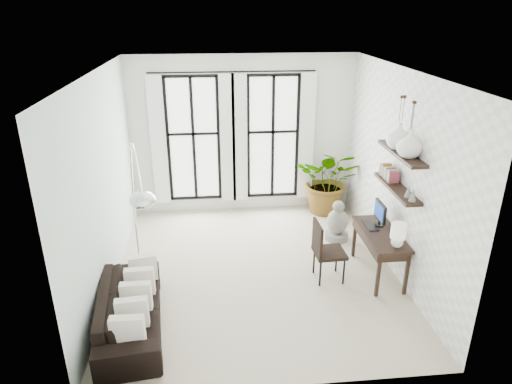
{
  "coord_description": "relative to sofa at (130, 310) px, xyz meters",
  "views": [
    {
      "loc": [
        -0.62,
        -6.43,
        4.06
      ],
      "look_at": [
        0.04,
        0.3,
        1.27
      ],
      "focal_mm": 32.0,
      "sensor_mm": 36.0,
      "label": 1
    }
  ],
  "objects": [
    {
      "name": "throw_pillows",
      "position": [
        0.1,
        -0.0,
        0.21
      ],
      "size": [
        0.4,
        1.52,
        0.4
      ],
      "color": "silver",
      "rests_on": "sofa"
    },
    {
      "name": "floor",
      "position": [
        1.8,
        1.28,
        -0.29
      ],
      "size": [
        5.0,
        5.0,
        0.0
      ],
      "primitive_type": "plane",
      "color": "#B9B093",
      "rests_on": "ground"
    },
    {
      "name": "sofa",
      "position": [
        0.0,
        0.0,
        0.0
      ],
      "size": [
        1.01,
        2.09,
        0.59
      ],
      "primitive_type": "imported",
      "rotation": [
        0.0,
        0.0,
        1.68
      ],
      "color": "black",
      "rests_on": "floor"
    },
    {
      "name": "plant",
      "position": [
        3.53,
        3.43,
        0.41
      ],
      "size": [
        1.58,
        1.48,
        1.41
      ],
      "primitive_type": "imported",
      "rotation": [
        0.0,
        0.0,
        -0.37
      ],
      "color": "#2D7228",
      "rests_on": "floor"
    },
    {
      "name": "arc_lamp",
      "position": [
        0.1,
        0.8,
        1.57
      ],
      "size": [
        0.74,
        1.85,
        2.4
      ],
      "color": "silver",
      "rests_on": "floor"
    },
    {
      "name": "vase_a",
      "position": [
        3.91,
        0.71,
        1.97
      ],
      "size": [
        0.37,
        0.37,
        0.38
      ],
      "primitive_type": "imported",
      "color": "white",
      "rests_on": "shelf_upper"
    },
    {
      "name": "vase_b",
      "position": [
        3.91,
        1.11,
        1.97
      ],
      "size": [
        0.37,
        0.37,
        0.38
      ],
      "primitive_type": "imported",
      "color": "white",
      "rests_on": "shelf_upper"
    },
    {
      "name": "wall_left",
      "position": [
        -0.45,
        1.28,
        1.31
      ],
      "size": [
        0.0,
        5.0,
        5.0
      ],
      "primitive_type": "plane",
      "rotation": [
        1.57,
        0.0,
        1.57
      ],
      "color": "silver",
      "rests_on": "floor"
    },
    {
      "name": "desk",
      "position": [
        3.75,
        0.91,
        0.42
      ],
      "size": [
        0.54,
        1.28,
        1.15
      ],
      "color": "black",
      "rests_on": "floor"
    },
    {
      "name": "ceiling",
      "position": [
        1.8,
        1.28,
        2.91
      ],
      "size": [
        5.0,
        5.0,
        0.0
      ],
      "primitive_type": "plane",
      "color": "white",
      "rests_on": "wall_back"
    },
    {
      "name": "wall_shelves",
      "position": [
        3.91,
        1.0,
        1.43
      ],
      "size": [
        0.25,
        1.3,
        0.6
      ],
      "color": "black",
      "rests_on": "wall_right"
    },
    {
      "name": "buddha",
      "position": [
        3.41,
        2.2,
        0.03
      ],
      "size": [
        0.43,
        0.43,
        0.77
      ],
      "color": "gray",
      "rests_on": "floor"
    },
    {
      "name": "wall_back",
      "position": [
        1.8,
        3.78,
        1.31
      ],
      "size": [
        4.5,
        0.0,
        4.5
      ],
      "primitive_type": "plane",
      "rotation": [
        1.57,
        0.0,
        0.0
      ],
      "color": "white",
      "rests_on": "floor"
    },
    {
      "name": "windows",
      "position": [
        1.6,
        3.71,
        1.26
      ],
      "size": [
        3.26,
        0.13,
        2.65
      ],
      "color": "white",
      "rests_on": "wall_back"
    },
    {
      "name": "desk_chair",
      "position": [
        2.84,
        0.91,
        0.27
      ],
      "size": [
        0.49,
        0.49,
        0.99
      ],
      "rotation": [
        0.0,
        0.0,
        0.04
      ],
      "color": "black",
      "rests_on": "floor"
    },
    {
      "name": "wall_right",
      "position": [
        4.05,
        1.28,
        1.31
      ],
      "size": [
        0.0,
        5.0,
        5.0
      ],
      "primitive_type": "plane",
      "rotation": [
        1.57,
        0.0,
        -1.57
      ],
      "color": "white",
      "rests_on": "floor"
    }
  ]
}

